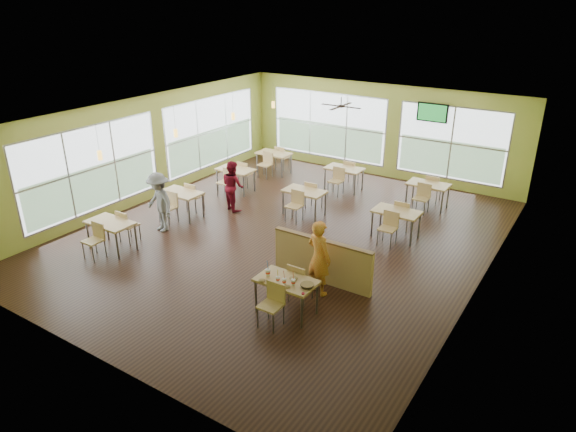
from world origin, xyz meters
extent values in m
plane|color=black|center=(0.00, 0.00, 0.00)|extent=(12.00, 12.00, 0.00)
plane|color=white|center=(0.00, 0.00, 3.20)|extent=(12.00, 12.00, 0.00)
cube|color=#B6B74A|center=(0.00, 6.00, 1.60)|extent=(10.00, 0.04, 3.20)
cube|color=#B6B74A|center=(0.00, -6.00, 1.60)|extent=(10.00, 0.04, 3.20)
cube|color=#B6B74A|center=(-5.00, 0.00, 1.60)|extent=(0.04, 12.00, 3.20)
cube|color=#B6B74A|center=(5.00, 0.00, 1.60)|extent=(0.04, 12.00, 3.20)
cube|color=white|center=(-4.98, -2.00, 1.53)|extent=(0.02, 4.50, 2.35)
cube|color=white|center=(-4.98, 3.00, 1.53)|extent=(0.02, 4.50, 2.35)
cube|color=white|center=(-2.00, 5.98, 1.53)|extent=(4.50, 0.02, 2.35)
cube|color=white|center=(2.50, 5.98, 1.53)|extent=(3.50, 0.02, 2.35)
cube|color=#B7BABC|center=(-4.97, 0.50, 0.35)|extent=(0.04, 9.40, 0.05)
cube|color=#B7BABC|center=(0.25, 5.97, 0.35)|extent=(8.00, 0.04, 0.05)
cube|color=tan|center=(2.00, -3.00, 0.73)|extent=(1.20, 0.70, 0.04)
cube|color=brown|center=(2.00, -3.00, 0.70)|extent=(1.22, 0.71, 0.01)
cylinder|color=slate|center=(1.46, -3.29, 0.35)|extent=(0.05, 0.05, 0.71)
cylinder|color=slate|center=(2.54, -3.29, 0.35)|extent=(0.05, 0.05, 0.71)
cylinder|color=slate|center=(1.46, -2.71, 0.35)|extent=(0.05, 0.05, 0.71)
cylinder|color=slate|center=(2.54, -2.71, 0.35)|extent=(0.05, 0.05, 0.71)
cube|color=tan|center=(2.00, -2.45, 0.45)|extent=(0.42, 0.42, 0.04)
cube|color=tan|center=(2.00, -2.26, 0.67)|extent=(0.42, 0.04, 0.40)
cube|color=tan|center=(2.00, -3.55, 0.45)|extent=(0.42, 0.42, 0.04)
cube|color=tan|center=(2.00, -3.74, 0.67)|extent=(0.42, 0.04, 0.40)
cube|color=tan|center=(2.00, -1.55, 0.50)|extent=(2.40, 0.12, 1.00)
cube|color=brown|center=(2.00, -1.55, 1.02)|extent=(2.40, 0.14, 0.04)
cube|color=tan|center=(-3.20, -3.00, 0.73)|extent=(1.20, 0.70, 0.04)
cube|color=brown|center=(-3.20, -3.00, 0.70)|extent=(1.22, 0.71, 0.01)
cylinder|color=slate|center=(-3.74, -3.29, 0.35)|extent=(0.05, 0.05, 0.71)
cylinder|color=slate|center=(-2.66, -3.29, 0.35)|extent=(0.05, 0.05, 0.71)
cylinder|color=slate|center=(-3.74, -2.71, 0.35)|extent=(0.05, 0.05, 0.71)
cylinder|color=slate|center=(-2.66, -2.71, 0.35)|extent=(0.05, 0.05, 0.71)
cube|color=tan|center=(-3.20, -2.45, 0.45)|extent=(0.42, 0.42, 0.04)
cube|color=tan|center=(-3.20, -2.26, 0.67)|extent=(0.42, 0.04, 0.40)
cube|color=tan|center=(-3.20, -3.55, 0.45)|extent=(0.42, 0.42, 0.04)
cube|color=tan|center=(-3.20, -3.74, 0.67)|extent=(0.42, 0.04, 0.40)
cube|color=tan|center=(-3.20, -0.50, 0.73)|extent=(1.20, 0.70, 0.04)
cube|color=brown|center=(-3.20, -0.50, 0.70)|extent=(1.22, 0.71, 0.01)
cylinder|color=slate|center=(-3.74, -0.79, 0.35)|extent=(0.05, 0.05, 0.71)
cylinder|color=slate|center=(-2.66, -0.79, 0.35)|extent=(0.05, 0.05, 0.71)
cylinder|color=slate|center=(-3.74, -0.21, 0.35)|extent=(0.05, 0.05, 0.71)
cylinder|color=slate|center=(-2.66, -0.21, 0.35)|extent=(0.05, 0.05, 0.71)
cube|color=tan|center=(-3.20, 0.05, 0.45)|extent=(0.42, 0.42, 0.04)
cube|color=tan|center=(-3.20, 0.24, 0.67)|extent=(0.42, 0.04, 0.40)
cube|color=tan|center=(-3.20, -1.05, 0.45)|extent=(0.42, 0.42, 0.04)
cube|color=tan|center=(-3.20, -1.24, 0.67)|extent=(0.42, 0.04, 0.40)
cube|color=tan|center=(-3.20, 2.00, 0.73)|extent=(1.20, 0.70, 0.04)
cube|color=brown|center=(-3.20, 2.00, 0.70)|extent=(1.22, 0.71, 0.01)
cylinder|color=slate|center=(-3.74, 1.71, 0.35)|extent=(0.05, 0.05, 0.71)
cylinder|color=slate|center=(-2.66, 1.71, 0.35)|extent=(0.05, 0.05, 0.71)
cylinder|color=slate|center=(-3.74, 2.29, 0.35)|extent=(0.05, 0.05, 0.71)
cylinder|color=slate|center=(-2.66, 2.29, 0.35)|extent=(0.05, 0.05, 0.71)
cube|color=tan|center=(-3.20, 2.55, 0.45)|extent=(0.42, 0.42, 0.04)
cube|color=tan|center=(-3.20, 2.74, 0.67)|extent=(0.42, 0.04, 0.40)
cube|color=tan|center=(-3.20, 1.45, 0.45)|extent=(0.42, 0.42, 0.04)
cube|color=tan|center=(-3.20, 1.26, 0.67)|extent=(0.42, 0.04, 0.40)
cube|color=tan|center=(-3.20, 4.20, 0.73)|extent=(1.20, 0.70, 0.04)
cube|color=brown|center=(-3.20, 4.20, 0.70)|extent=(1.22, 0.71, 0.01)
cylinder|color=slate|center=(-3.74, 3.91, 0.35)|extent=(0.05, 0.05, 0.71)
cylinder|color=slate|center=(-2.66, 3.91, 0.35)|extent=(0.05, 0.05, 0.71)
cylinder|color=slate|center=(-3.74, 4.49, 0.35)|extent=(0.05, 0.05, 0.71)
cylinder|color=slate|center=(-2.66, 4.49, 0.35)|extent=(0.05, 0.05, 0.71)
cube|color=tan|center=(-3.20, 4.75, 0.45)|extent=(0.42, 0.42, 0.04)
cube|color=tan|center=(-3.20, 4.94, 0.67)|extent=(0.42, 0.04, 0.40)
cube|color=tan|center=(-3.20, 3.65, 0.45)|extent=(0.42, 0.42, 0.04)
cube|color=tan|center=(-3.20, 3.46, 0.67)|extent=(0.42, 0.04, 0.40)
cube|color=tan|center=(-0.30, 1.50, 0.73)|extent=(1.20, 0.70, 0.04)
cube|color=brown|center=(-0.30, 1.50, 0.70)|extent=(1.22, 0.71, 0.01)
cylinder|color=slate|center=(-0.84, 1.21, 0.35)|extent=(0.05, 0.05, 0.71)
cylinder|color=slate|center=(0.24, 1.21, 0.35)|extent=(0.05, 0.05, 0.71)
cylinder|color=slate|center=(-0.84, 1.79, 0.35)|extent=(0.05, 0.05, 0.71)
cylinder|color=slate|center=(0.24, 1.79, 0.35)|extent=(0.05, 0.05, 0.71)
cube|color=tan|center=(-0.30, 2.05, 0.45)|extent=(0.42, 0.42, 0.04)
cube|color=tan|center=(-0.30, 2.24, 0.67)|extent=(0.42, 0.04, 0.40)
cube|color=tan|center=(-0.30, 0.95, 0.45)|extent=(0.42, 0.42, 0.04)
cube|color=tan|center=(-0.30, 0.76, 0.67)|extent=(0.42, 0.04, 0.40)
cube|color=tan|center=(-0.30, 4.00, 0.73)|extent=(1.20, 0.70, 0.04)
cube|color=brown|center=(-0.30, 4.00, 0.70)|extent=(1.22, 0.71, 0.01)
cylinder|color=slate|center=(-0.84, 3.71, 0.35)|extent=(0.05, 0.05, 0.71)
cylinder|color=slate|center=(0.24, 3.71, 0.35)|extent=(0.05, 0.05, 0.71)
cylinder|color=slate|center=(-0.84, 4.29, 0.35)|extent=(0.05, 0.05, 0.71)
cylinder|color=slate|center=(0.24, 4.29, 0.35)|extent=(0.05, 0.05, 0.71)
cube|color=tan|center=(-0.30, 4.55, 0.45)|extent=(0.42, 0.42, 0.04)
cube|color=tan|center=(-0.30, 4.74, 0.67)|extent=(0.42, 0.04, 0.40)
cube|color=tan|center=(-0.30, 3.45, 0.45)|extent=(0.42, 0.42, 0.04)
cube|color=tan|center=(-0.30, 3.26, 0.67)|extent=(0.42, 0.04, 0.40)
cube|color=tan|center=(2.50, 1.50, 0.73)|extent=(1.20, 0.70, 0.04)
cube|color=brown|center=(2.50, 1.50, 0.70)|extent=(1.22, 0.71, 0.01)
cylinder|color=slate|center=(1.96, 1.21, 0.35)|extent=(0.05, 0.05, 0.71)
cylinder|color=slate|center=(3.04, 1.21, 0.35)|extent=(0.05, 0.05, 0.71)
cylinder|color=slate|center=(1.96, 1.79, 0.35)|extent=(0.05, 0.05, 0.71)
cylinder|color=slate|center=(3.04, 1.79, 0.35)|extent=(0.05, 0.05, 0.71)
cube|color=tan|center=(2.50, 2.05, 0.45)|extent=(0.42, 0.42, 0.04)
cube|color=tan|center=(2.50, 2.24, 0.67)|extent=(0.42, 0.04, 0.40)
cube|color=tan|center=(2.50, 0.95, 0.45)|extent=(0.42, 0.42, 0.04)
cube|color=tan|center=(2.50, 0.76, 0.67)|extent=(0.42, 0.04, 0.40)
cube|color=tan|center=(2.50, 4.00, 0.73)|extent=(1.20, 0.70, 0.04)
cube|color=brown|center=(2.50, 4.00, 0.70)|extent=(1.22, 0.71, 0.01)
cylinder|color=slate|center=(1.96, 3.71, 0.35)|extent=(0.05, 0.05, 0.71)
cylinder|color=slate|center=(3.04, 3.71, 0.35)|extent=(0.05, 0.05, 0.71)
cylinder|color=slate|center=(1.96, 4.29, 0.35)|extent=(0.05, 0.05, 0.71)
cylinder|color=slate|center=(3.04, 4.29, 0.35)|extent=(0.05, 0.05, 0.71)
cube|color=tan|center=(2.50, 4.55, 0.45)|extent=(0.42, 0.42, 0.04)
cube|color=tan|center=(2.50, 4.74, 0.67)|extent=(0.42, 0.04, 0.40)
cube|color=tan|center=(2.50, 3.45, 0.45)|extent=(0.42, 0.42, 0.04)
cube|color=tan|center=(2.50, 3.26, 0.67)|extent=(0.42, 0.04, 0.40)
cylinder|color=#2D2119|center=(-3.20, -3.00, 2.85)|extent=(0.01, 0.01, 0.70)
cylinder|color=yellow|center=(-3.20, -3.00, 2.45)|extent=(0.11, 0.11, 0.22)
cylinder|color=#2D2119|center=(-3.20, -0.50, 2.85)|extent=(0.01, 0.01, 0.70)
cylinder|color=yellow|center=(-3.20, -0.50, 2.45)|extent=(0.11, 0.11, 0.22)
cylinder|color=#2D2119|center=(-3.20, 2.00, 2.85)|extent=(0.01, 0.01, 0.70)
cylinder|color=yellow|center=(-3.20, 2.00, 2.45)|extent=(0.11, 0.11, 0.22)
cylinder|color=#2D2119|center=(-3.20, 4.20, 2.85)|extent=(0.01, 0.01, 0.70)
cylinder|color=yellow|center=(-3.20, 4.20, 2.45)|extent=(0.11, 0.11, 0.22)
cylinder|color=#2D2119|center=(0.00, 3.00, 3.08)|extent=(0.03, 0.03, 0.24)
cylinder|color=#2D2119|center=(0.00, 3.00, 2.94)|extent=(0.16, 0.16, 0.06)
cube|color=#2D2119|center=(0.35, 3.00, 2.94)|extent=(0.55, 0.10, 0.01)
cube|color=#2D2119|center=(0.00, 3.35, 2.94)|extent=(0.10, 0.55, 0.01)
cube|color=#2D2119|center=(-0.35, 3.00, 2.94)|extent=(0.55, 0.10, 0.01)
cube|color=#2D2119|center=(0.00, 2.65, 2.94)|extent=(0.10, 0.55, 0.01)
cube|color=black|center=(1.80, 5.90, 2.45)|extent=(1.00, 0.06, 0.60)
cube|color=#208935|center=(1.80, 5.87, 2.45)|extent=(0.90, 0.01, 0.52)
imported|color=#D95318|center=(2.16, -1.99, 0.84)|extent=(0.70, 0.55, 1.68)
imported|color=maroon|center=(-2.29, 0.72, 0.75)|extent=(0.89, 0.81, 1.49)
imported|color=slate|center=(-2.99, -1.53, 0.82)|extent=(1.18, 0.86, 1.64)
cone|color=white|center=(1.60, -3.06, 0.82)|extent=(0.10, 0.10, 0.13)
cylinder|color=red|center=(1.60, -3.06, 0.82)|extent=(0.09, 0.09, 0.04)
cylinder|color=white|center=(1.60, -3.06, 0.89)|extent=(0.10, 0.10, 0.01)
cylinder|color=blue|center=(1.60, -3.06, 1.01)|extent=(0.01, 0.06, 0.24)
cone|color=white|center=(1.90, -3.15, 0.80)|extent=(0.08, 0.08, 0.11)
cylinder|color=red|center=(1.90, -3.15, 0.81)|extent=(0.08, 0.08, 0.03)
cylinder|color=white|center=(1.90, -3.15, 0.86)|extent=(0.08, 0.08, 0.01)
cylinder|color=#FFF106|center=(1.90, -3.15, 0.96)|extent=(0.03, 0.05, 0.19)
cone|color=white|center=(2.05, -3.15, 0.81)|extent=(0.09, 0.09, 0.11)
cylinder|color=red|center=(2.05, -3.15, 0.81)|extent=(0.08, 0.08, 0.03)
cylinder|color=white|center=(2.05, -3.15, 0.87)|extent=(0.09, 0.09, 0.01)
cylinder|color=#CC4125|center=(2.05, -3.15, 0.97)|extent=(0.01, 0.05, 0.21)
cone|color=white|center=(2.22, -3.09, 0.81)|extent=(0.09, 0.09, 0.12)
cylinder|color=red|center=(2.22, -3.09, 0.81)|extent=(0.08, 0.08, 0.03)
cylinder|color=white|center=(2.22, -3.09, 0.87)|extent=(0.09, 0.09, 0.01)
cylinder|color=#CC4125|center=(2.22, -3.09, 0.98)|extent=(0.03, 0.05, 0.21)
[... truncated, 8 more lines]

